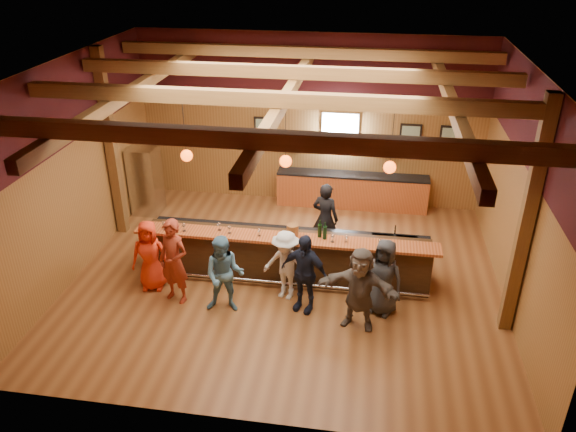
{
  "coord_description": "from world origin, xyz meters",
  "views": [
    {
      "loc": [
        1.61,
        -10.05,
        6.74
      ],
      "look_at": [
        0.0,
        0.3,
        1.35
      ],
      "focal_mm": 35.0,
      "sensor_mm": 36.0,
      "label": 1
    }
  ],
  "objects_px": {
    "back_bar_cabinet": "(352,190)",
    "ice_bucket": "(293,231)",
    "stainless_fridge": "(146,180)",
    "bottle_a": "(325,232)",
    "customer_denim": "(224,275)",
    "bar_counter": "(288,254)",
    "customer_redvest": "(174,261)",
    "customer_orange": "(150,255)",
    "bartender": "(325,218)",
    "customer_white": "(286,265)",
    "customer_dark": "(384,277)",
    "customer_brown": "(360,288)",
    "customer_navy": "(304,273)"
  },
  "relations": [
    {
      "from": "customer_redvest",
      "to": "customer_brown",
      "type": "distance_m",
      "value": 3.67
    },
    {
      "from": "customer_brown",
      "to": "customer_dark",
      "type": "relative_size",
      "value": 1.05
    },
    {
      "from": "customer_navy",
      "to": "bartender",
      "type": "bearing_deg",
      "value": 103.7
    },
    {
      "from": "bar_counter",
      "to": "customer_redvest",
      "type": "height_order",
      "value": "customer_redvest"
    },
    {
      "from": "bottle_a",
      "to": "customer_brown",
      "type": "bearing_deg",
      "value": -58.5
    },
    {
      "from": "back_bar_cabinet",
      "to": "stainless_fridge",
      "type": "relative_size",
      "value": 2.22
    },
    {
      "from": "stainless_fridge",
      "to": "bottle_a",
      "type": "bearing_deg",
      "value": -28.93
    },
    {
      "from": "customer_redvest",
      "to": "customer_brown",
      "type": "xyz_separation_m",
      "value": [
        3.65,
        -0.28,
        -0.06
      ]
    },
    {
      "from": "bar_counter",
      "to": "bartender",
      "type": "distance_m",
      "value": 1.36
    },
    {
      "from": "customer_redvest",
      "to": "back_bar_cabinet",
      "type": "bearing_deg",
      "value": 74.02
    },
    {
      "from": "bar_counter",
      "to": "customer_orange",
      "type": "bearing_deg",
      "value": -161.38
    },
    {
      "from": "customer_orange",
      "to": "customer_denim",
      "type": "distance_m",
      "value": 1.78
    },
    {
      "from": "back_bar_cabinet",
      "to": "customer_redvest",
      "type": "bearing_deg",
      "value": -124.01
    },
    {
      "from": "customer_navy",
      "to": "ice_bucket",
      "type": "height_order",
      "value": "customer_navy"
    },
    {
      "from": "stainless_fridge",
      "to": "customer_brown",
      "type": "distance_m",
      "value": 6.96
    },
    {
      "from": "customer_redvest",
      "to": "customer_white",
      "type": "height_order",
      "value": "customer_redvest"
    },
    {
      "from": "customer_redvest",
      "to": "ice_bucket",
      "type": "bearing_deg",
      "value": 42.04
    },
    {
      "from": "customer_orange",
      "to": "customer_brown",
      "type": "bearing_deg",
      "value": -15.85
    },
    {
      "from": "customer_orange",
      "to": "ice_bucket",
      "type": "relative_size",
      "value": 5.82
    },
    {
      "from": "customer_white",
      "to": "customer_dark",
      "type": "distance_m",
      "value": 1.94
    },
    {
      "from": "customer_denim",
      "to": "customer_brown",
      "type": "bearing_deg",
      "value": -6.52
    },
    {
      "from": "stainless_fridge",
      "to": "customer_redvest",
      "type": "distance_m",
      "value": 4.23
    },
    {
      "from": "bar_counter",
      "to": "back_bar_cabinet",
      "type": "bearing_deg",
      "value": 71.66
    },
    {
      "from": "stainless_fridge",
      "to": "bartender",
      "type": "height_order",
      "value": "stainless_fridge"
    },
    {
      "from": "back_bar_cabinet",
      "to": "customer_denim",
      "type": "relative_size",
      "value": 2.47
    },
    {
      "from": "bottle_a",
      "to": "customer_white",
      "type": "bearing_deg",
      "value": -141.48
    },
    {
      "from": "customer_white",
      "to": "customer_navy",
      "type": "height_order",
      "value": "customer_navy"
    },
    {
      "from": "bar_counter",
      "to": "customer_navy",
      "type": "height_order",
      "value": "customer_navy"
    },
    {
      "from": "customer_navy",
      "to": "ice_bucket",
      "type": "xyz_separation_m",
      "value": [
        -0.36,
        0.91,
        0.41
      ]
    },
    {
      "from": "ice_bucket",
      "to": "customer_white",
      "type": "bearing_deg",
      "value": -95.62
    },
    {
      "from": "back_bar_cabinet",
      "to": "ice_bucket",
      "type": "distance_m",
      "value": 4.05
    },
    {
      "from": "back_bar_cabinet",
      "to": "ice_bucket",
      "type": "relative_size",
      "value": 15.15
    },
    {
      "from": "bar_counter",
      "to": "ice_bucket",
      "type": "xyz_separation_m",
      "value": [
        0.14,
        -0.27,
        0.72
      ]
    },
    {
      "from": "back_bar_cabinet",
      "to": "customer_dark",
      "type": "bearing_deg",
      "value": -79.71
    },
    {
      "from": "bar_counter",
      "to": "bottle_a",
      "type": "relative_size",
      "value": 16.95
    },
    {
      "from": "customer_orange",
      "to": "customer_denim",
      "type": "bearing_deg",
      "value": -24.63
    },
    {
      "from": "customer_orange",
      "to": "bartender",
      "type": "bearing_deg",
      "value": 23.21
    },
    {
      "from": "customer_dark",
      "to": "ice_bucket",
      "type": "xyz_separation_m",
      "value": [
        -1.87,
        0.76,
        0.45
      ]
    },
    {
      "from": "stainless_fridge",
      "to": "bottle_a",
      "type": "relative_size",
      "value": 4.84
    },
    {
      "from": "back_bar_cabinet",
      "to": "bottle_a",
      "type": "distance_m",
      "value": 3.94
    },
    {
      "from": "back_bar_cabinet",
      "to": "customer_denim",
      "type": "height_order",
      "value": "customer_denim"
    },
    {
      "from": "bar_counter",
      "to": "customer_redvest",
      "type": "distance_m",
      "value": 2.45
    },
    {
      "from": "back_bar_cabinet",
      "to": "stainless_fridge",
      "type": "distance_m",
      "value": 5.43
    },
    {
      "from": "bartender",
      "to": "customer_white",
      "type": "bearing_deg",
      "value": 90.39
    },
    {
      "from": "customer_white",
      "to": "ice_bucket",
      "type": "height_order",
      "value": "customer_white"
    },
    {
      "from": "customer_white",
      "to": "ice_bucket",
      "type": "distance_m",
      "value": 0.75
    },
    {
      "from": "customer_redvest",
      "to": "stainless_fridge",
      "type": "bearing_deg",
      "value": 136.91
    },
    {
      "from": "customer_orange",
      "to": "customer_dark",
      "type": "relative_size",
      "value": 0.97
    },
    {
      "from": "customer_denim",
      "to": "bartender",
      "type": "height_order",
      "value": "bartender"
    },
    {
      "from": "customer_redvest",
      "to": "customer_dark",
      "type": "relative_size",
      "value": 1.13
    }
  ]
}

